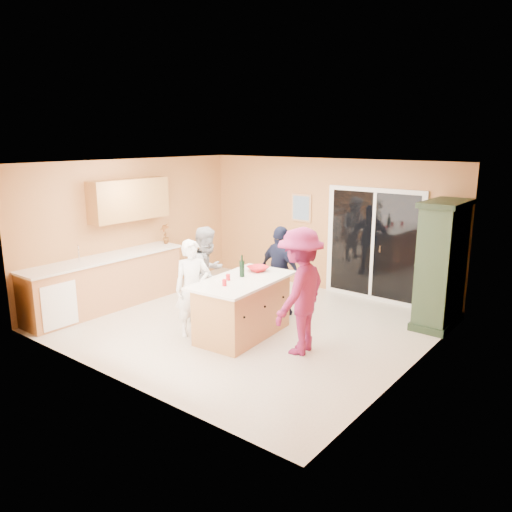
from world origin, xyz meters
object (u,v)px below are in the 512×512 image
Objects in this scene: woman_white at (193,288)px; woman_grey at (208,273)px; kitchen_island at (243,309)px; woman_magenta at (300,291)px; woman_navy at (280,271)px; green_hutch at (441,266)px.

woman_grey is (-0.31, 0.66, 0.04)m from woman_white.
woman_grey reaches higher than kitchen_island.
woman_navy is at bearing -141.56° from woman_magenta.
woman_white is 0.97× the size of woman_navy.
woman_magenta reaches higher than woman_white.
woman_grey is 1.01× the size of woman_navy.
woman_white is 1.64m from woman_navy.
woman_grey is 1.95m from woman_magenta.
woman_white is 0.73m from woman_grey.
woman_grey is 0.88× the size of woman_magenta.
green_hutch is 2.59m from woman_navy.
woman_white is at bearing -148.43° from kitchen_island.
green_hutch is 1.29× the size of woman_grey.
woman_magenta is (1.01, 0.03, 0.47)m from kitchen_island.
kitchen_island is 1.15× the size of woman_navy.
woman_grey is at bearing -146.54° from green_hutch.
woman_magenta is (1.94, -0.18, 0.11)m from woman_grey.
green_hutch reaches higher than woman_magenta.
kitchen_island is 1.12m from woman_magenta.
woman_magenta is (1.63, 0.48, 0.15)m from woman_white.
woman_magenta reaches higher than woman_grey.
green_hutch is at bearing -140.79° from woman_navy.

